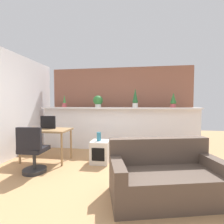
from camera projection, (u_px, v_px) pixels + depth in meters
ground_plane at (104, 182)px, 2.75m from camera, size 12.00×12.00×0.00m
divider_wall at (118, 129)px, 4.70m from camera, size 4.49×0.16×1.20m
plant_shelf at (117, 108)px, 4.63m from camera, size 4.49×0.38×0.04m
brick_wall_behind at (120, 107)px, 5.26m from camera, size 4.49×0.10×2.50m
potted_plant_0 at (64, 102)px, 4.82m from camera, size 0.13×0.13×0.36m
potted_plant_1 at (98, 101)px, 4.72m from camera, size 0.29×0.29×0.34m
potted_plant_2 at (135, 99)px, 4.52m from camera, size 0.15×0.15×0.53m
potted_plant_3 at (173, 101)px, 4.36m from camera, size 0.15×0.15×0.40m
desk at (46, 133)px, 3.76m from camera, size 1.10×0.60×0.75m
tv_monitor at (48, 122)px, 3.83m from camera, size 0.37×0.04×0.30m
office_chair at (33, 153)px, 3.08m from camera, size 0.47×0.48×0.91m
side_cube_shelf at (100, 152)px, 3.65m from camera, size 0.40×0.41×0.50m
vase_on_shelf at (99, 137)px, 3.64m from camera, size 0.10×0.10×0.20m
couch at (165, 177)px, 2.31m from camera, size 1.70×1.11×0.80m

